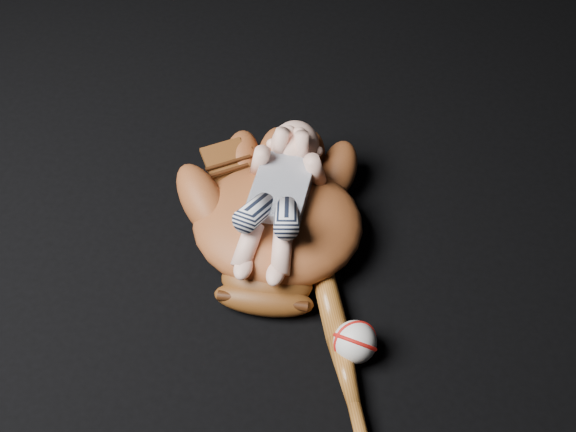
{
  "coord_description": "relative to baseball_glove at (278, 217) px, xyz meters",
  "views": [
    {
      "loc": [
        0.22,
        -0.69,
        1.09
      ],
      "look_at": [
        0.05,
        0.17,
        0.08
      ],
      "focal_mm": 45.0,
      "sensor_mm": 36.0,
      "label": 1
    }
  ],
  "objects": [
    {
      "name": "baseball_glove",
      "position": [
        0.0,
        0.0,
        0.0
      ],
      "size": [
        0.42,
        0.47,
        0.14
      ],
      "primitive_type": null,
      "rotation": [
        0.0,
        0.0,
        0.05
      ],
      "color": "brown",
      "rests_on": "ground"
    },
    {
      "name": "newborn_baby",
      "position": [
        0.0,
        0.0,
        0.05
      ],
      "size": [
        0.17,
        0.36,
        0.14
      ],
      "primitive_type": null,
      "rotation": [
        0.0,
        0.0,
        -0.02
      ],
      "color": "#F0B29A",
      "rests_on": "baseball_glove"
    },
    {
      "name": "baseball_bat",
      "position": [
        0.16,
        -0.23,
        -0.05
      ],
      "size": [
        0.2,
        0.44,
        0.04
      ],
      "primitive_type": null,
      "rotation": [
        0.0,
        0.0,
        0.36
      ],
      "color": "brown",
      "rests_on": "ground"
    },
    {
      "name": "baseball",
      "position": [
        0.18,
        -0.22,
        -0.03
      ],
      "size": [
        0.08,
        0.08,
        0.07
      ],
      "primitive_type": "sphere",
      "rotation": [
        0.0,
        0.0,
        0.14
      ],
      "color": "white",
      "rests_on": "ground"
    }
  ]
}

